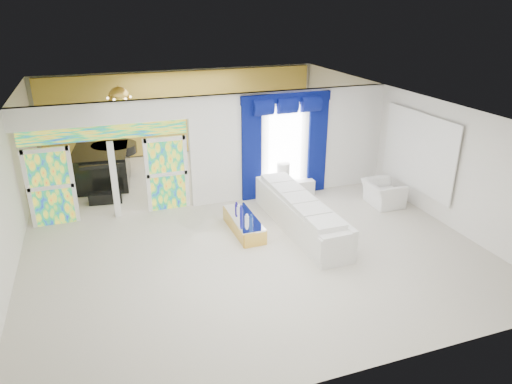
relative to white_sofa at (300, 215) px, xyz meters
name	(u,v)px	position (x,y,z in m)	size (l,w,h in m)	color
floor	(230,216)	(-1.41, 1.28, -0.37)	(12.00, 12.00, 0.00)	#B7AF9E
dividing_wall	(292,143)	(0.74, 2.28, 1.13)	(5.70, 0.18, 3.00)	white
dividing_header	(103,114)	(-4.26, 2.28, 2.35)	(4.30, 0.18, 0.55)	white
stained_panel_left	(51,187)	(-5.69, 2.28, 0.63)	(0.95, 0.04, 2.00)	#994C3F
stained_panel_right	(167,174)	(-2.84, 2.28, 0.63)	(0.95, 0.04, 2.00)	#994C3F
stained_transom	(105,133)	(-4.26, 2.28, 1.88)	(4.00, 0.05, 0.35)	#994C3F
window_pane	(285,146)	(0.49, 2.18, 1.08)	(1.00, 0.02, 2.30)	white
blue_drape_left	(252,152)	(-0.51, 2.15, 1.03)	(0.55, 0.10, 2.80)	#030E45
blue_drape_right	(317,145)	(1.49, 2.15, 1.03)	(0.55, 0.10, 2.80)	#030E45
blue_pelmet	(286,98)	(0.49, 2.15, 2.45)	(2.60, 0.12, 0.25)	#030E45
wall_mirror	(419,151)	(3.53, 0.28, 1.18)	(0.04, 2.70, 1.90)	white
gold_curtains	(183,112)	(-1.41, 7.18, 1.13)	(9.70, 0.12, 2.90)	gold
white_sofa	(300,215)	(0.00, 0.00, 0.00)	(0.83, 3.89, 0.74)	silver
coffee_table	(244,225)	(-1.35, 0.30, -0.18)	(0.56, 1.67, 0.37)	gold
console_table	(292,188)	(0.71, 2.06, -0.16)	(1.26, 0.40, 0.42)	white
table_lamp	(283,173)	(0.41, 2.06, 0.34)	(0.36, 0.36, 0.58)	silver
armchair	(383,193)	(2.78, 0.57, -0.04)	(1.03, 0.90, 0.67)	silver
grand_piano	(102,167)	(-4.45, 4.86, 0.16)	(1.59, 2.08, 1.05)	black
piano_bench	(106,198)	(-4.45, 3.26, -0.22)	(0.89, 0.35, 0.30)	black
tv_console	(40,195)	(-6.11, 3.44, 0.02)	(0.54, 0.49, 0.79)	tan
chandelier	(119,97)	(-3.71, 4.68, 2.28)	(0.60, 0.60, 0.60)	gold
decanters	(244,215)	(-1.37, 0.26, 0.10)	(0.17, 1.04, 0.29)	navy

